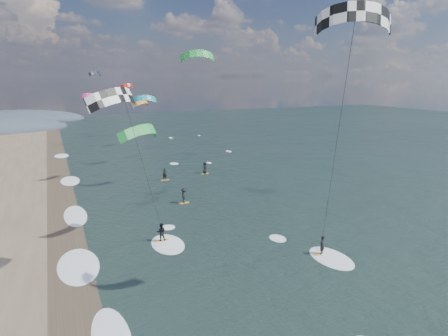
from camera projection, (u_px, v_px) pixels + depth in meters
name	position (u px, v px, depth m)	size (l,w,h in m)	color
wet_sand_strip	(74.00, 304.00, 22.82)	(3.00, 240.00, 0.00)	#382D23
kitesurfer_near_a	(348.00, 86.00, 20.64)	(7.61, 9.10, 17.51)	gold
kitesurfer_near_b	(140.00, 154.00, 24.94)	(6.93, 8.92, 13.54)	gold
far_kitesurfers	(188.00, 181.00, 46.50)	(7.96, 11.97, 1.69)	gold
bg_kite_field	(126.00, 89.00, 61.84)	(13.46, 78.92, 8.64)	black
shoreline_surf	(88.00, 266.00, 27.50)	(2.40, 79.40, 0.11)	white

